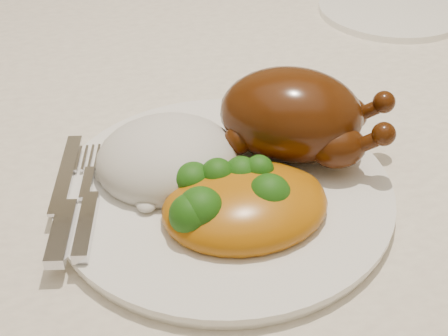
{
  "coord_description": "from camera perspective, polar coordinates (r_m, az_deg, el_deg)",
  "views": [
    {
      "loc": [
        -0.06,
        -0.6,
        1.11
      ],
      "look_at": [
        0.01,
        -0.19,
        0.8
      ],
      "focal_mm": 50.0,
      "sensor_mm": 36.0,
      "label": 1
    }
  ],
  "objects": [
    {
      "name": "dinner_plate",
      "position": [
        0.53,
        -0.0,
        -2.24
      ],
      "size": [
        0.32,
        0.32,
        0.01
      ],
      "primitive_type": "cylinder",
      "rotation": [
        0.0,
        0.0,
        -0.17
      ],
      "color": "white",
      "rests_on": "tablecloth"
    },
    {
      "name": "tablecloth",
      "position": [
        0.71,
        -3.03,
        5.31
      ],
      "size": [
        1.73,
        1.03,
        0.18
      ],
      "color": "white",
      "rests_on": "dining_table"
    },
    {
      "name": "side_plate",
      "position": [
        0.9,
        15.0,
        13.81
      ],
      "size": [
        0.23,
        0.23,
        0.01
      ],
      "primitive_type": "cylinder",
      "rotation": [
        0.0,
        0.0,
        0.23
      ],
      "color": "white",
      "rests_on": "tablecloth"
    },
    {
      "name": "roast_chicken",
      "position": [
        0.55,
        6.53,
        4.79
      ],
      "size": [
        0.17,
        0.13,
        0.08
      ],
      "rotation": [
        0.0,
        0.0,
        -0.37
      ],
      "color": "#4E1F08",
      "rests_on": "dinner_plate"
    },
    {
      "name": "rice_mound",
      "position": [
        0.54,
        -5.18,
        0.79
      ],
      "size": [
        0.14,
        0.13,
        0.06
      ],
      "rotation": [
        0.0,
        0.0,
        0.12
      ],
      "color": "silver",
      "rests_on": "dinner_plate"
    },
    {
      "name": "mac_and_cheese",
      "position": [
        0.49,
        2.0,
        -3.2
      ],
      "size": [
        0.14,
        0.12,
        0.05
      ],
      "rotation": [
        0.0,
        0.0,
        0.1
      ],
      "color": "#C06D0C",
      "rests_on": "dinner_plate"
    },
    {
      "name": "dining_table",
      "position": [
        0.75,
        -2.85,
        0.53
      ],
      "size": [
        1.6,
        0.9,
        0.76
      ],
      "color": "brown",
      "rests_on": "floor"
    },
    {
      "name": "cutlery",
      "position": [
        0.51,
        -13.55,
        -3.71
      ],
      "size": [
        0.04,
        0.17,
        0.01
      ],
      "rotation": [
        0.0,
        0.0,
        -0.12
      ],
      "color": "silver",
      "rests_on": "dinner_plate"
    }
  ]
}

